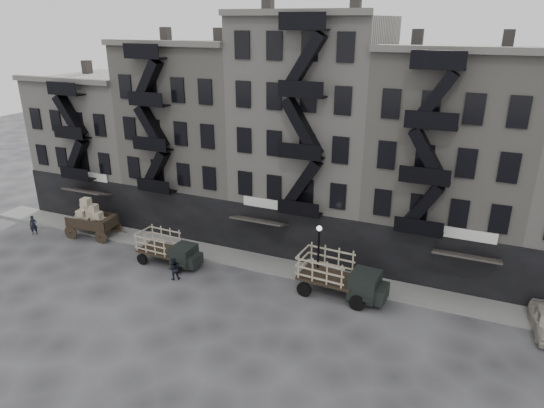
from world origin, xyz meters
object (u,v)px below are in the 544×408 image
at_px(horse, 73,223).
at_px(stake_truck_west, 168,247).
at_px(stake_truck_east, 340,273).
at_px(pedestrian_west, 33,225).
at_px(pedestrian_mid, 174,269).
at_px(wagon, 90,214).

xyz_separation_m(horse, stake_truck_west, (10.59, -1.59, 0.57)).
bearing_deg(horse, stake_truck_east, -112.79).
distance_m(horse, pedestrian_west, 3.17).
relative_size(horse, pedestrian_mid, 1.20).
bearing_deg(stake_truck_east, wagon, -178.68).
bearing_deg(stake_truck_east, stake_truck_west, -173.08).
bearing_deg(wagon, horse, 174.07).
distance_m(horse, wagon, 2.28).
height_order(pedestrian_west, pedestrian_mid, pedestrian_west).
relative_size(horse, wagon, 0.46).
distance_m(pedestrian_west, pedestrian_mid, 15.05).
relative_size(wagon, pedestrian_west, 2.53).
bearing_deg(pedestrian_west, stake_truck_east, -37.65).
bearing_deg(pedestrian_mid, stake_truck_west, -81.48).
relative_size(wagon, stake_truck_east, 0.72).
bearing_deg(stake_truck_west, pedestrian_west, -177.29).
bearing_deg(wagon, stake_truck_east, -8.67).
distance_m(wagon, stake_truck_east, 21.27).
xyz_separation_m(horse, pedestrian_west, (-2.69, -1.69, 0.01)).
height_order(horse, pedestrian_west, pedestrian_west).
height_order(stake_truck_east, pedestrian_mid, stake_truck_east).
height_order(horse, wagon, wagon).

